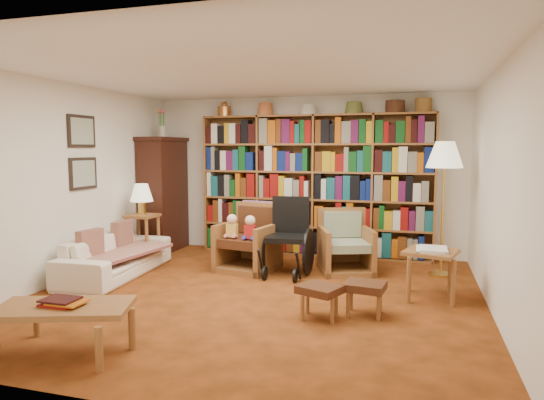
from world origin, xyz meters
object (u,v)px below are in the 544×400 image
at_px(wheelchair, 288,239).
at_px(footstool_a, 320,292).
at_px(floor_lamp, 445,160).
at_px(side_table_lamp, 142,227).
at_px(side_table_papers, 431,258).
at_px(sofa, 116,255).
at_px(armchair_leather, 250,242).
at_px(armchair_sage, 347,248).
at_px(footstool_b, 365,288).
at_px(coffee_table, 64,311).

xyz_separation_m(wheelchair, footstool_a, (0.74, -1.60, -0.20)).
height_order(wheelchair, floor_lamp, floor_lamp).
height_order(side_table_lamp, side_table_papers, side_table_lamp).
xyz_separation_m(sofa, side_table_papers, (3.96, 0.12, 0.19)).
xyz_separation_m(armchair_leather, armchair_sage, (1.32, 0.24, -0.05)).
bearing_deg(armchair_sage, wheelchair, -152.96).
relative_size(sofa, floor_lamp, 1.05).
relative_size(side_table_lamp, footstool_a, 1.45).
distance_m(armchair_leather, side_table_papers, 2.50).
distance_m(sofa, footstool_a, 3.02).
bearing_deg(side_table_papers, floor_lamp, 81.36).
height_order(armchair_leather, wheelchair, wheelchair).
bearing_deg(armchair_leather, footstool_b, -40.95).
relative_size(side_table_lamp, armchair_sage, 0.77).
height_order(side_table_lamp, footstool_a, side_table_lamp).
xyz_separation_m(floor_lamp, coffee_table, (-3.08, -3.47, -1.17)).
xyz_separation_m(sofa, floor_lamp, (4.12, 1.22, 1.25)).
xyz_separation_m(side_table_papers, footstool_a, (-1.06, -0.97, -0.19)).
bearing_deg(sofa, coffee_table, -159.08).
bearing_deg(floor_lamp, footstool_b, -113.73).
distance_m(armchair_sage, floor_lamp, 1.72).
bearing_deg(armchair_sage, footstool_b, -76.58).
distance_m(sofa, coffee_table, 2.48).
relative_size(armchair_leather, armchair_sage, 1.00).
height_order(sofa, side_table_lamp, side_table_lamp).
relative_size(armchair_sage, footstool_b, 2.12).
relative_size(side_table_lamp, footstool_b, 1.62).
bearing_deg(side_table_lamp, coffee_table, -69.60).
distance_m(sofa, footstool_b, 3.37).
distance_m(sofa, wheelchair, 2.29).
relative_size(armchair_sage, footstool_a, 1.90).
height_order(armchair_leather, footstool_b, armchair_leather).
height_order(footstool_a, footstool_b, footstool_b).
relative_size(wheelchair, footstool_b, 2.37).
bearing_deg(side_table_papers, footstool_b, -130.86).
relative_size(side_table_lamp, wheelchair, 0.68).
bearing_deg(armchair_leather, side_table_papers, -17.68).
height_order(side_table_lamp, armchair_leather, armchair_leather).
bearing_deg(wheelchair, sofa, -160.96).
bearing_deg(coffee_table, side_table_papers, 39.12).
xyz_separation_m(footstool_b, coffee_table, (-2.27, -1.62, 0.08)).
xyz_separation_m(sofa, footstool_a, (2.89, -0.85, 0.00)).
height_order(footstool_a, coffee_table, coffee_table).
bearing_deg(armchair_sage, armchair_leather, -169.56).
bearing_deg(sofa, side_table_papers, -92.26).
relative_size(floor_lamp, side_table_papers, 2.71).
xyz_separation_m(armchair_leather, wheelchair, (0.58, -0.13, 0.09)).
distance_m(footstool_b, coffee_table, 2.79).
relative_size(wheelchair, coffee_table, 0.88).
relative_size(sofa, armchair_leather, 2.00).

